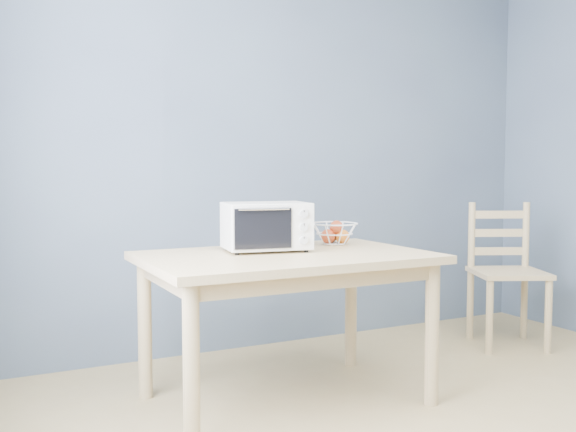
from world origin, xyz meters
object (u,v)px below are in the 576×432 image
toaster_oven (263,226)px  fruit_basket (334,233)px  dining_table (286,274)px  dining_chair (506,275)px

toaster_oven → fruit_basket: (0.48, 0.09, -0.06)m
dining_table → fruit_basket: 0.50m
dining_table → fruit_basket: size_ratio=4.64×
fruit_basket → dining_chair: dining_chair is taller
dining_table → fruit_basket: (0.42, 0.23, 0.17)m
toaster_oven → fruit_basket: size_ratio=1.54×
dining_table → dining_chair: 1.82m
dining_chair → fruit_basket: bearing=-152.6°
dining_chair → toaster_oven: bearing=-150.3°
dining_table → dining_chair: (1.79, 0.29, -0.18)m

